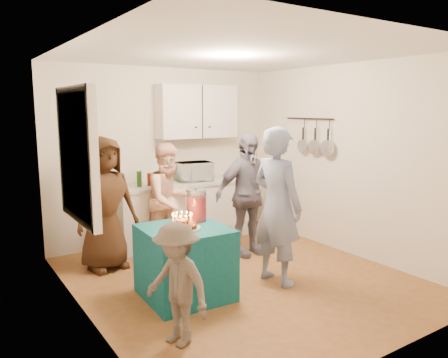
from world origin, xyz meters
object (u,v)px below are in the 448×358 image
microwave (194,171)px  punch_jar (196,206)px  party_table (185,262)px  woman_back_left (105,204)px  woman_back_center (170,200)px  woman_back_right (247,195)px  counter (186,213)px  man_birthday (277,206)px  child_near_left (177,284)px

microwave → punch_jar: (-0.88, -1.61, -0.12)m
party_table → woman_back_left: woman_back_left is taller
woman_back_center → woman_back_right: (0.89, -0.55, 0.07)m
counter → punch_jar: (-0.74, -1.61, 0.50)m
counter → party_table: 2.04m
man_birthday → woman_back_left: size_ratio=1.08×
punch_jar → man_birthday: 0.92m
punch_jar → party_table: bearing=-145.3°
party_table → woman_back_right: size_ratio=0.51×
party_table → man_birthday: man_birthday is taller
woman_back_center → man_birthday: bearing=-79.6°
microwave → party_table: size_ratio=0.61×
microwave → woman_back_center: woman_back_center is taller
woman_back_center → woman_back_right: bearing=-42.4°
man_birthday → woman_back_right: bearing=-26.3°
punch_jar → woman_back_left: (-0.67, 1.11, -0.10)m
party_table → man_birthday: (1.07, -0.23, 0.52)m
counter → woman_back_right: woman_back_right is taller
woman_back_right → child_near_left: bearing=-140.2°
man_birthday → woman_back_center: man_birthday is taller
punch_jar → man_birthday: man_birthday is taller
party_table → woman_back_right: bearing=29.0°
man_birthday → child_near_left: (-1.58, -0.58, -0.37)m
microwave → woman_back_left: woman_back_left is taller
counter → woman_back_center: (-0.51, -0.47, 0.34)m
microwave → party_table: 2.22m
party_table → child_near_left: (-0.51, -0.81, 0.16)m
party_table → child_near_left: 0.97m
man_birthday → woman_back_center: bearing=11.6°
counter → child_near_left: child_near_left is taller
counter → child_near_left: size_ratio=2.05×
microwave → punch_jar: bearing=-111.6°
party_table → man_birthday: 1.21m
man_birthday → woman_back_left: man_birthday is taller
woman_back_left → woman_back_right: size_ratio=1.00×
woman_back_left → woman_back_right: (1.80, -0.52, 0.00)m
party_table → punch_jar: 0.63m
party_table → child_near_left: size_ratio=0.79×
party_table → woman_back_left: size_ratio=0.51×
woman_back_left → woman_back_center: 0.91m
woman_back_right → woman_back_center: bearing=148.2°
punch_jar → woman_back_left: size_ratio=0.20×
counter → man_birthday: man_birthday is taller
party_table → punch_jar: bearing=34.7°
woman_back_left → child_near_left: 2.12m
microwave → man_birthday: size_ratio=0.29×
party_table → woman_back_center: size_ratio=0.55×
microwave → party_table: (-1.13, -1.78, -0.67)m
woman_back_center → child_near_left: 2.35m
woman_back_left → counter: bearing=11.3°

